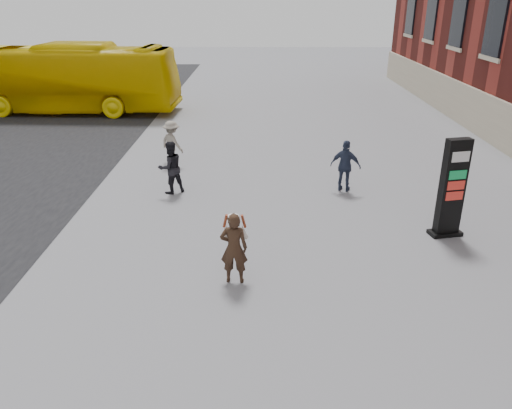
{
  "coord_description": "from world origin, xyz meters",
  "views": [
    {
      "loc": [
        0.04,
        -9.09,
        5.59
      ],
      "look_at": [
        -0.02,
        0.96,
        1.33
      ],
      "focal_mm": 35.0,
      "sensor_mm": 36.0,
      "label": 1
    }
  ],
  "objects_px": {
    "info_pylon": "(452,189)",
    "woman": "(234,247)",
    "bus": "(55,78)",
    "pedestrian_a": "(170,167)",
    "pedestrian_c": "(346,166)",
    "pedestrian_b": "(172,143)"
  },
  "relations": [
    {
      "from": "info_pylon",
      "to": "woman",
      "type": "height_order",
      "value": "info_pylon"
    },
    {
      "from": "pedestrian_b",
      "to": "pedestrian_c",
      "type": "bearing_deg",
      "value": -163.06
    },
    {
      "from": "pedestrian_a",
      "to": "pedestrian_b",
      "type": "distance_m",
      "value": 2.79
    },
    {
      "from": "bus",
      "to": "pedestrian_c",
      "type": "relative_size",
      "value": 7.71
    },
    {
      "from": "woman",
      "to": "pedestrian_b",
      "type": "bearing_deg",
      "value": -69.61
    },
    {
      "from": "woman",
      "to": "pedestrian_b",
      "type": "distance_m",
      "value": 8.23
    },
    {
      "from": "woman",
      "to": "pedestrian_a",
      "type": "relative_size",
      "value": 0.98
    },
    {
      "from": "pedestrian_b",
      "to": "woman",
      "type": "bearing_deg",
      "value": 149.2
    },
    {
      "from": "info_pylon",
      "to": "bus",
      "type": "xyz_separation_m",
      "value": [
        -14.85,
        14.04,
        0.45
      ]
    },
    {
      "from": "info_pylon",
      "to": "woman",
      "type": "bearing_deg",
      "value": -169.17
    },
    {
      "from": "bus",
      "to": "pedestrian_c",
      "type": "xyz_separation_m",
      "value": [
        12.8,
        -10.99,
        -0.9
      ]
    },
    {
      "from": "pedestrian_a",
      "to": "bus",
      "type": "bearing_deg",
      "value": -89.24
    },
    {
      "from": "pedestrian_a",
      "to": "pedestrian_c",
      "type": "distance_m",
      "value": 5.27
    },
    {
      "from": "pedestrian_a",
      "to": "pedestrian_c",
      "type": "height_order",
      "value": "pedestrian_a"
    },
    {
      "from": "woman",
      "to": "info_pylon",
      "type": "bearing_deg",
      "value": -154.34
    },
    {
      "from": "woman",
      "to": "bus",
      "type": "height_order",
      "value": "bus"
    },
    {
      "from": "pedestrian_a",
      "to": "pedestrian_c",
      "type": "bearing_deg",
      "value": 149.0
    },
    {
      "from": "pedestrian_a",
      "to": "pedestrian_b",
      "type": "relative_size",
      "value": 1.03
    },
    {
      "from": "woman",
      "to": "bus",
      "type": "distance_m",
      "value": 18.94
    },
    {
      "from": "pedestrian_a",
      "to": "pedestrian_b",
      "type": "bearing_deg",
      "value": -115.01
    },
    {
      "from": "woman",
      "to": "pedestrian_a",
      "type": "height_order",
      "value": "pedestrian_a"
    },
    {
      "from": "woman",
      "to": "pedestrian_c",
      "type": "bearing_deg",
      "value": -118.23
    }
  ]
}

